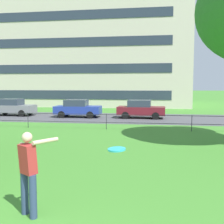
% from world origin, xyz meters
% --- Properties ---
extents(street_strip, '(80.00, 7.71, 0.01)m').
position_xyz_m(street_strip, '(0.00, 20.64, 0.00)').
color(street_strip, '#4C4C51').
rests_on(street_strip, ground).
extents(park_fence, '(31.51, 0.04, 1.00)m').
position_xyz_m(park_fence, '(-0.00, 14.26, 0.68)').
color(park_fence, '#232328').
rests_on(park_fence, ground).
extents(person_thrower, '(0.78, 0.64, 1.82)m').
position_xyz_m(person_thrower, '(0.35, 2.37, 0.99)').
color(person_thrower, navy).
rests_on(person_thrower, ground).
extents(frisbee, '(0.38, 0.38, 0.04)m').
position_xyz_m(frisbee, '(2.41, 1.00, 1.84)').
color(frisbee, '#2DB2C6').
extents(car_grey_center, '(4.00, 1.82, 1.54)m').
position_xyz_m(car_grey_center, '(-9.93, 21.05, 0.78)').
color(car_grey_center, slate).
rests_on(car_grey_center, ground).
extents(car_blue_right, '(4.03, 1.87, 1.54)m').
position_xyz_m(car_blue_right, '(-3.64, 20.63, 0.78)').
color(car_blue_right, '#233899').
rests_on(car_blue_right, ground).
extents(car_maroon_far_left, '(4.06, 1.92, 1.54)m').
position_xyz_m(car_maroon_far_left, '(1.87, 20.72, 0.78)').
color(car_maroon_far_left, maroon).
rests_on(car_maroon_far_left, ground).
extents(apartment_building_background, '(30.55, 15.64, 16.45)m').
position_xyz_m(apartment_building_background, '(-7.71, 38.38, 8.23)').
color(apartment_building_background, beige).
rests_on(apartment_building_background, ground).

